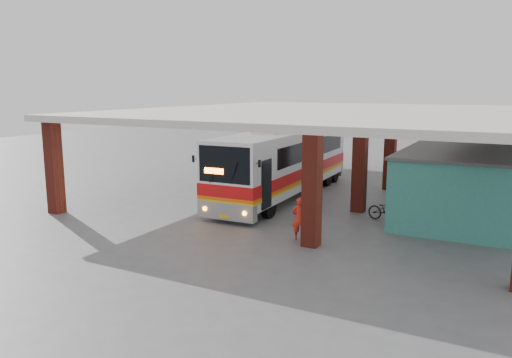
{
  "coord_description": "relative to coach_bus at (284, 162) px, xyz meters",
  "views": [
    {
      "loc": [
        9.67,
        -19.78,
        5.84
      ],
      "look_at": [
        -0.95,
        0.0,
        1.72
      ],
      "focal_mm": 35.0,
      "sensor_mm": 36.0,
      "label": 1
    }
  ],
  "objects": [
    {
      "name": "ground",
      "position": [
        1.59,
        -4.38,
        -1.9
      ],
      "size": [
        90.0,
        90.0,
        0.0
      ],
      "primitive_type": "plane",
      "color": "#515154",
      "rests_on": "ground"
    },
    {
      "name": "motorcycle",
      "position": [
        6.29,
        -2.59,
        -1.4
      ],
      "size": [
        2.01,
        1.08,
        1.0
      ],
      "primitive_type": "imported",
      "rotation": [
        0.0,
        0.0,
        1.34
      ],
      "color": "black",
      "rests_on": "ground"
    },
    {
      "name": "canopy_roof",
      "position": [
        2.09,
        2.12,
        2.6
      ],
      "size": [
        21.0,
        23.0,
        0.3
      ],
      "primitive_type": "cube",
      "color": "beige",
      "rests_on": "brick_columns"
    },
    {
      "name": "red_chair",
      "position": [
        6.69,
        1.39,
        -1.5
      ],
      "size": [
        0.52,
        0.52,
        0.87
      ],
      "rotation": [
        0.0,
        0.0,
        -0.14
      ],
      "color": "red",
      "rests_on": "ground"
    },
    {
      "name": "brick_columns",
      "position": [
        3.01,
        0.62,
        0.27
      ],
      "size": [
        20.1,
        21.6,
        4.35
      ],
      "color": "maroon",
      "rests_on": "ground"
    },
    {
      "name": "shop_building",
      "position": [
        9.08,
        -0.38,
        -0.34
      ],
      "size": [
        5.2,
        8.2,
        3.11
      ],
      "color": "#317C66",
      "rests_on": "ground"
    },
    {
      "name": "coach_bus",
      "position": [
        0.0,
        0.0,
        0.0
      ],
      "size": [
        3.22,
        13.25,
        3.83
      ],
      "rotation": [
        0.0,
        0.0,
        0.04
      ],
      "color": "silver",
      "rests_on": "ground"
    },
    {
      "name": "pedestrian",
      "position": [
        3.89,
        -6.87,
        -1.06
      ],
      "size": [
        0.71,
        0.58,
        1.68
      ],
      "primitive_type": "imported",
      "rotation": [
        0.0,
        0.0,
        3.48
      ],
      "color": "red",
      "rests_on": "ground"
    }
  ]
}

